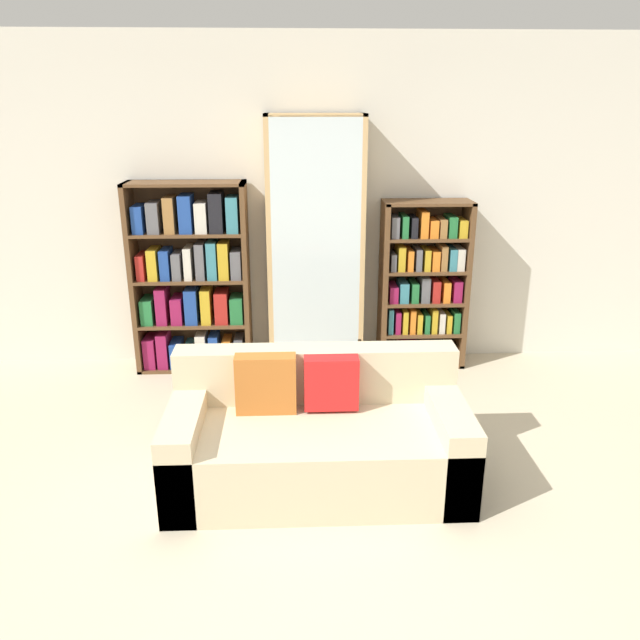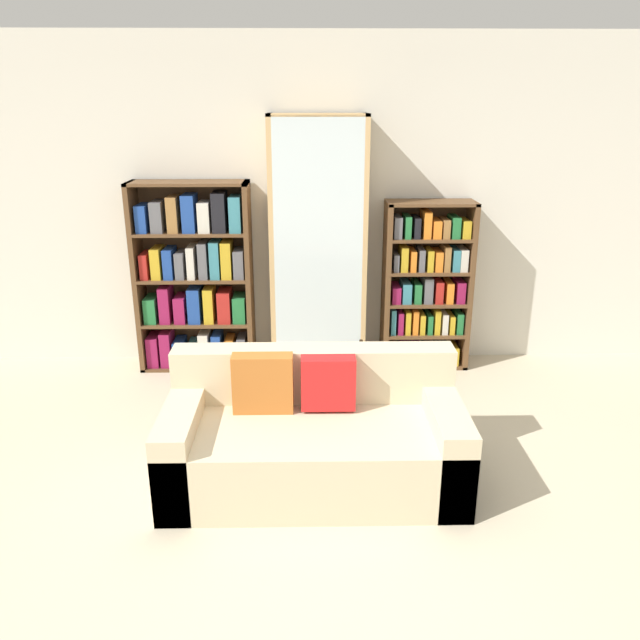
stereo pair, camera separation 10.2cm
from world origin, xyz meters
The scene contains 7 objects.
ground_plane centered at (0.00, 0.00, 0.00)m, with size 16.00×16.00×0.00m, color beige.
wall_back centered at (0.00, 2.64, 1.35)m, with size 7.07×0.06×2.70m.
couch centered at (-0.04, 0.68, 0.27)m, with size 1.73×0.84×0.77m.
bookshelf_left centered at (-1.01, 2.44, 0.76)m, with size 0.96×0.32×1.58m.
display_cabinet centered at (0.01, 2.42, 1.04)m, with size 0.78×0.36×2.09m.
bookshelf_right centered at (0.93, 2.44, 0.69)m, with size 0.73×0.32×1.42m.
wine_bottle centered at (0.34, 1.98, 0.16)m, with size 0.08×0.08×0.40m.
Camera 1 is at (-0.17, -2.59, 2.16)m, focal length 35.00 mm.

